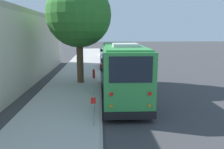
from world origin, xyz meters
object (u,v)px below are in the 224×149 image
object	(u,v)px
sign_post_far	(94,102)
shuttle_bus	(122,69)
fire_hydrant	(94,74)
street_tree	(79,10)
sign_post_near	(93,111)
parked_sedan_white	(106,52)
parked_sedan_navy	(107,56)
parked_sedan_maroon	(108,63)

from	to	relation	value
sign_post_far	shuttle_bus	bearing A→B (deg)	-31.18
fire_hydrant	street_tree	bearing A→B (deg)	143.60
sign_post_near	parked_sedan_white	bearing A→B (deg)	-2.77
parked_sedan_navy	sign_post_far	world-z (taller)	parked_sedan_navy
parked_sedan_navy	fire_hydrant	size ratio (longest dim) A/B	5.66
parked_sedan_navy	parked_sedan_white	xyz separation A→B (m)	(6.55, -0.05, -0.02)
shuttle_bus	parked_sedan_navy	distance (m)	18.72
shuttle_bus	sign_post_far	world-z (taller)	shuttle_bus
shuttle_bus	parked_sedan_maroon	xyz separation A→B (m)	(11.76, 0.43, -1.34)
parked_sedan_maroon	street_tree	xyz separation A→B (m)	(-7.61, 2.62, 5.30)
shuttle_bus	parked_sedan_white	size ratio (longest dim) A/B	1.84
sign_post_near	shuttle_bus	bearing A→B (deg)	-20.95
sign_post_far	fire_hydrant	size ratio (longest dim) A/B	1.33
shuttle_bus	street_tree	size ratio (longest dim) A/B	0.99
street_tree	sign_post_far	bearing A→B (deg)	-169.52
parked_sedan_navy	sign_post_near	size ratio (longest dim) A/B	3.55
sign_post_far	fire_hydrant	bearing A→B (deg)	1.72
parked_sedan_maroon	street_tree	size ratio (longest dim) A/B	0.55
parked_sedan_white	street_tree	world-z (taller)	street_tree
parked_sedan_maroon	parked_sedan_white	bearing A→B (deg)	3.81
parked_sedan_maroon	parked_sedan_navy	bearing A→B (deg)	3.70
street_tree	fire_hydrant	size ratio (longest dim) A/B	10.78
parked_sedan_navy	street_tree	xyz separation A→B (m)	(-14.52, 2.70, 5.28)
parked_sedan_navy	street_tree	world-z (taller)	street_tree
street_tree	sign_post_near	xyz separation A→B (m)	(-8.72, -1.30, -5.07)
parked_sedan_maroon	sign_post_near	world-z (taller)	sign_post_near
parked_sedan_maroon	parked_sedan_navy	distance (m)	6.91
street_tree	shuttle_bus	bearing A→B (deg)	-143.70
parked_sedan_maroon	parked_sedan_white	distance (m)	13.46
sign_post_near	sign_post_far	bearing A→B (deg)	0.00
parked_sedan_navy	sign_post_far	xyz separation A→B (m)	(-21.56, 1.39, 0.07)
shuttle_bus	parked_sedan_maroon	world-z (taller)	shuttle_bus
parked_sedan_maroon	sign_post_far	xyz separation A→B (m)	(-14.65, 1.32, 0.09)
shuttle_bus	parked_sedan_white	world-z (taller)	shuttle_bus
street_tree	parked_sedan_maroon	bearing A→B (deg)	-19.02
shuttle_bus	street_tree	xyz separation A→B (m)	(4.15, 3.05, 3.96)
fire_hydrant	shuttle_bus	bearing A→B (deg)	-160.26
parked_sedan_navy	fire_hydrant	world-z (taller)	parked_sedan_navy
parked_sedan_navy	sign_post_near	xyz separation A→B (m)	(-23.24, 1.39, 0.20)
parked_sedan_navy	street_tree	size ratio (longest dim) A/B	0.53
street_tree	sign_post_far	xyz separation A→B (m)	(-7.04, -1.30, -5.20)
shuttle_bus	fire_hydrant	world-z (taller)	shuttle_bus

